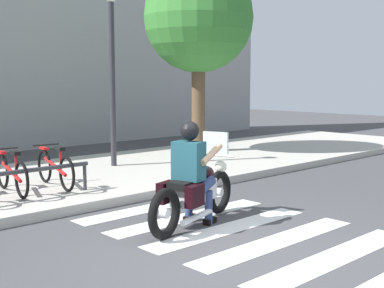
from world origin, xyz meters
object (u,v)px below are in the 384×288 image
Objects in this scene: motorcycle at (195,192)px; bike_rack at (2,177)px; bicycle_3 at (55,168)px; street_lamp at (112,62)px; bicycle_2 at (11,174)px; tree_near_rack at (198,19)px; rider at (192,166)px.

bike_rack is at bearing 124.77° from motorcycle.
street_lamp reaches higher than bicycle_3.
street_lamp is at bearing 23.47° from bicycle_2.
tree_near_rack reaches higher than street_lamp.
street_lamp is at bearing 29.01° from bike_rack.
bicycle_2 is at bearing 55.00° from bike_rack.
bicycle_2 is at bearing -164.20° from tree_near_rack.
bike_rack is at bearing -160.43° from tree_near_rack.
motorcycle is 3.02m from bicycle_3.
street_lamp is at bearing 30.91° from bicycle_3.
street_lamp is (2.82, 1.23, 1.91)m from bicycle_2.
rider is at bearing -56.65° from bike_rack.
bicycle_3 is at bearing 99.85° from motorcycle.
street_lamp is (1.53, 4.20, 1.93)m from motorcycle.
motorcycle is at bearing -80.15° from bicycle_3.
bicycle_3 is (-0.44, 3.00, -0.35)m from rider.
rider is at bearing -110.83° from street_lamp.
street_lamp is 0.78× the size of tree_near_rack.
tree_near_rack reaches higher than rider.
tree_near_rack is (6.13, 2.18, 3.00)m from bike_rack.
bike_rack is 0.75× the size of street_lamp.
tree_near_rack reaches higher than bicycle_2.
bicycle_3 is at bearing 0.00° from bicycle_2.
tree_near_rack is (4.53, 4.62, 2.73)m from rider.
motorcycle is at bearing -66.52° from bicycle_2.
motorcycle is 2.95m from bike_rack.
bicycle_3 is 0.32× the size of tree_near_rack.
motorcycle is 0.71× the size of bike_rack.
bike_rack is (-1.68, 2.42, 0.09)m from motorcycle.
bicycle_2 and bicycle_3 have the same top height.
street_lamp is (3.21, 1.78, 1.83)m from bike_rack.
rider reaches higher than motorcycle.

